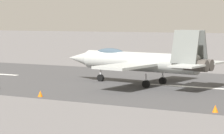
% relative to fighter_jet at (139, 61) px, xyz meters
% --- Properties ---
extents(ground_plane, '(400.00, 400.00, 0.00)m').
position_rel_fighter_jet_xyz_m(ground_plane, '(-4.50, -0.94, -2.43)').
color(ground_plane, slate).
extents(runway_strip, '(240.00, 26.00, 0.02)m').
position_rel_fighter_jet_xyz_m(runway_strip, '(-4.52, -0.94, -2.42)').
color(runway_strip, '#414042').
rests_on(runway_strip, ground).
extents(fighter_jet, '(17.60, 14.26, 5.63)m').
position_rel_fighter_jet_xyz_m(fighter_jet, '(0.00, 0.00, 0.00)').
color(fighter_jet, '#AAAFAC').
rests_on(fighter_jet, ground).
extents(marker_cone_near, '(0.44, 0.44, 0.55)m').
position_rel_fighter_jet_xyz_m(marker_cone_near, '(-11.33, 11.27, -2.15)').
color(marker_cone_near, orange).
rests_on(marker_cone_near, ground).
extents(marker_cone_mid, '(0.44, 0.44, 0.55)m').
position_rel_fighter_jet_xyz_m(marker_cone_mid, '(3.99, 11.27, -2.15)').
color(marker_cone_mid, orange).
rests_on(marker_cone_mid, ground).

